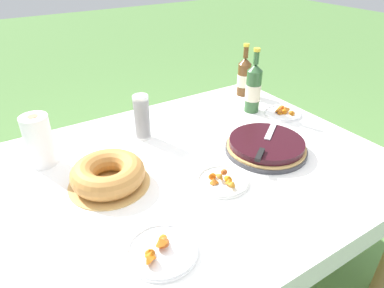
{
  "coord_description": "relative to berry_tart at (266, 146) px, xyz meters",
  "views": [
    {
      "loc": [
        -0.62,
        -1.0,
        1.52
      ],
      "look_at": [
        0.05,
        0.06,
        0.77
      ],
      "focal_mm": 32.0,
      "sensor_mm": 36.0,
      "label": 1
    }
  ],
  "objects": [
    {
      "name": "berry_tart",
      "position": [
        0.0,
        0.0,
        0.0
      ],
      "size": [
        0.36,
        0.36,
        0.06
      ],
      "color": "#38383D",
      "rests_on": "tablecloth"
    },
    {
      "name": "paper_towel_roll",
      "position": [
        -0.85,
        0.43,
        0.08
      ],
      "size": [
        0.11,
        0.11,
        0.22
      ],
      "color": "white",
      "rests_on": "tablecloth"
    },
    {
      "name": "cup_stack",
      "position": [
        -0.4,
        0.4,
        0.08
      ],
      "size": [
        0.07,
        0.07,
        0.21
      ],
      "color": "white",
      "rests_on": "tablecloth"
    },
    {
      "name": "ground_plane",
      "position": [
        -0.35,
        0.09,
        -0.74
      ],
      "size": [
        16.0,
        16.0,
        0.0
      ],
      "primitive_type": "plane",
      "color": "#568442"
    },
    {
      "name": "snack_plate_near",
      "position": [
        0.33,
        0.23,
        -0.01
      ],
      "size": [
        0.19,
        0.19,
        0.06
      ],
      "color": "white",
      "rests_on": "tablecloth"
    },
    {
      "name": "cider_bottle_green",
      "position": [
        0.22,
        0.35,
        0.1
      ],
      "size": [
        0.08,
        0.08,
        0.34
      ],
      "color": "#2D562D",
      "rests_on": "tablecloth"
    },
    {
      "name": "cider_bottle_amber",
      "position": [
        0.33,
        0.56,
        0.09
      ],
      "size": [
        0.08,
        0.08,
        0.31
      ],
      "color": "brown",
      "rests_on": "tablecloth"
    },
    {
      "name": "snack_plate_right",
      "position": [
        -0.3,
        -0.08,
        -0.02
      ],
      "size": [
        0.2,
        0.2,
        0.05
      ],
      "color": "white",
      "rests_on": "tablecloth"
    },
    {
      "name": "garden_table",
      "position": [
        -0.35,
        0.09,
        -0.09
      ],
      "size": [
        1.63,
        1.24,
        0.71
      ],
      "color": "#A87A47",
      "rests_on": "ground_plane"
    },
    {
      "name": "serving_knife",
      "position": [
        -0.02,
        -0.02,
        0.04
      ],
      "size": [
        0.32,
        0.24,
        0.01
      ],
      "rotation": [
        0.0,
        0.0,
        0.62
      ],
      "color": "silver",
      "rests_on": "berry_tart"
    },
    {
      "name": "snack_plate_left",
      "position": [
        -0.66,
        -0.26,
        -0.02
      ],
      "size": [
        0.22,
        0.22,
        0.06
      ],
      "color": "white",
      "rests_on": "tablecloth"
    },
    {
      "name": "tablecloth",
      "position": [
        -0.35,
        0.09,
        -0.04
      ],
      "size": [
        1.64,
        1.25,
        0.1
      ],
      "color": "white",
      "rests_on": "garden_table"
    },
    {
      "name": "bundt_cake",
      "position": [
        -0.67,
        0.14,
        0.02
      ],
      "size": [
        0.31,
        0.31,
        0.1
      ],
      "color": "tan",
      "rests_on": "tablecloth"
    }
  ]
}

